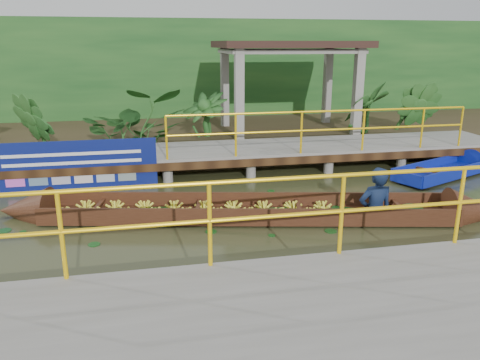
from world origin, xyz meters
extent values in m
plane|color=#32351A|center=(0.00, 0.00, 0.00)|extent=(80.00, 80.00, 0.00)
cube|color=#342A1A|center=(0.00, 7.50, 0.23)|extent=(30.00, 8.00, 0.45)
cube|color=slate|center=(0.00, 3.50, 0.50)|extent=(16.00, 2.00, 0.15)
cube|color=black|center=(0.00, 2.50, 0.42)|extent=(16.00, 0.12, 0.18)
cylinder|color=yellow|center=(2.75, 2.55, 1.57)|extent=(7.50, 0.05, 0.05)
cylinder|color=yellow|center=(2.75, 2.55, 1.12)|extent=(7.50, 0.05, 0.05)
cylinder|color=yellow|center=(2.75, 2.55, 1.07)|extent=(0.05, 0.05, 1.00)
cylinder|color=slate|center=(-4.00, 2.70, 0.22)|extent=(0.24, 0.24, 0.55)
cylinder|color=slate|center=(-4.00, 4.30, 0.22)|extent=(0.24, 0.24, 0.55)
cylinder|color=slate|center=(-2.00, 2.70, 0.22)|extent=(0.24, 0.24, 0.55)
cylinder|color=slate|center=(-2.00, 4.30, 0.22)|extent=(0.24, 0.24, 0.55)
cylinder|color=slate|center=(0.00, 2.70, 0.22)|extent=(0.24, 0.24, 0.55)
cylinder|color=slate|center=(0.00, 4.30, 0.22)|extent=(0.24, 0.24, 0.55)
cylinder|color=slate|center=(2.00, 2.70, 0.22)|extent=(0.24, 0.24, 0.55)
cylinder|color=slate|center=(2.00, 4.30, 0.22)|extent=(0.24, 0.24, 0.55)
cylinder|color=slate|center=(4.00, 2.70, 0.22)|extent=(0.24, 0.24, 0.55)
cylinder|color=slate|center=(4.00, 4.30, 0.22)|extent=(0.24, 0.24, 0.55)
cylinder|color=slate|center=(6.00, 2.70, 0.22)|extent=(0.24, 0.24, 0.55)
cylinder|color=slate|center=(6.00, 4.30, 0.22)|extent=(0.24, 0.24, 0.55)
cylinder|color=slate|center=(0.00, 2.70, 0.22)|extent=(0.24, 0.24, 0.55)
cube|color=slate|center=(1.00, -4.20, 0.30)|extent=(18.00, 2.40, 0.70)
cylinder|color=yellow|center=(1.00, -3.05, 1.65)|extent=(10.00, 0.05, 0.05)
cylinder|color=yellow|center=(1.00, -3.05, 1.20)|extent=(10.00, 0.05, 0.05)
cylinder|color=yellow|center=(1.00, -3.05, 1.15)|extent=(0.05, 0.05, 1.00)
cube|color=slate|center=(1.20, 5.10, 1.60)|extent=(0.25, 0.25, 2.80)
cube|color=slate|center=(4.80, 5.10, 1.60)|extent=(0.25, 0.25, 2.80)
cube|color=slate|center=(1.20, 7.50, 1.60)|extent=(0.25, 0.25, 2.80)
cube|color=slate|center=(4.80, 7.50, 1.60)|extent=(0.25, 0.25, 2.80)
cube|color=slate|center=(3.00, 6.30, 2.90)|extent=(4.00, 2.60, 0.12)
cube|color=#301D18|center=(3.00, 6.30, 3.10)|extent=(4.40, 3.00, 0.20)
cube|color=#15441A|center=(0.00, 10.00, 2.00)|extent=(30.00, 0.80, 4.00)
cube|color=#33190D|center=(0.34, 0.01, 0.06)|extent=(7.55, 2.48, 0.06)
cube|color=#33190D|center=(0.44, 0.47, 0.19)|extent=(7.37, 1.62, 0.32)
cube|color=#33190D|center=(0.24, -0.45, 0.19)|extent=(7.37, 1.62, 0.32)
cone|color=#33190D|center=(-3.75, 0.88, 0.13)|extent=(1.11, 1.08, 0.90)
cone|color=#33190D|center=(4.43, -0.86, 0.13)|extent=(1.11, 1.08, 0.90)
ellipsoid|color=#15441A|center=(3.28, -0.61, 0.15)|extent=(0.60, 0.51, 0.24)
imported|color=#101D3C|center=(2.64, -0.48, 0.98)|extent=(0.65, 0.43, 1.79)
cube|color=#0D1D92|center=(5.53, 1.74, 0.09)|extent=(2.86, 1.84, 0.09)
cube|color=#0D1D92|center=(5.36, 2.12, 0.20)|extent=(2.56, 1.13, 0.28)
cube|color=#0D1D92|center=(5.69, 1.36, 0.20)|extent=(2.56, 1.13, 0.28)
cube|color=#0D1D92|center=(4.26, 1.19, 0.20)|extent=(0.38, 0.78, 0.28)
cone|color=#0D1D92|center=(6.96, 2.35, 0.15)|extent=(0.81, 0.93, 0.77)
cube|color=black|center=(5.10, 1.56, 0.24)|extent=(0.41, 0.80, 0.05)
cube|color=navy|center=(-3.04, 2.48, 0.55)|extent=(3.59, 0.03, 1.12)
cube|color=white|center=(-3.04, 2.46, 0.82)|extent=(2.92, 0.01, 0.07)
cube|color=white|center=(-3.04, 2.46, 0.62)|extent=(2.92, 0.01, 0.07)
imported|color=#15441A|center=(-4.21, 5.30, 1.15)|extent=(1.13, 1.13, 1.41)
imported|color=#15441A|center=(-1.71, 5.30, 1.15)|extent=(1.13, 1.13, 1.41)
imported|color=#15441A|center=(0.29, 5.30, 1.15)|extent=(1.13, 1.13, 1.41)
imported|color=#15441A|center=(5.29, 5.30, 1.15)|extent=(1.13, 1.13, 1.41)
imported|color=#15441A|center=(6.79, 5.30, 1.15)|extent=(1.13, 1.13, 1.41)
camera|label=1|loc=(-1.46, -7.97, 3.14)|focal=35.00mm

